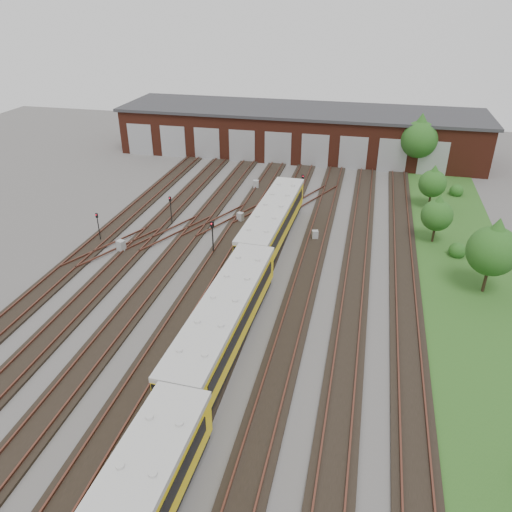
# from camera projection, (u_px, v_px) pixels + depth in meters

# --- Properties ---
(ground) EXTENTS (120.00, 120.00, 0.00)m
(ground) POSITION_uv_depth(u_px,v_px,m) (220.00, 299.00, 38.55)
(ground) COLOR #454340
(ground) RESTS_ON ground
(track_network) EXTENTS (30.40, 70.00, 0.33)m
(track_network) POSITION_uv_depth(u_px,v_px,m) (220.00, 294.00, 39.03)
(track_network) COLOR black
(track_network) RESTS_ON ground
(maintenance_shed) EXTENTS (51.00, 12.50, 6.35)m
(maintenance_shed) POSITION_uv_depth(u_px,v_px,m) (300.00, 131.00, 71.33)
(maintenance_shed) COLOR #542115
(maintenance_shed) RESTS_ON ground
(grass_verge) EXTENTS (8.00, 55.00, 0.05)m
(grass_verge) POSITION_uv_depth(u_px,v_px,m) (462.00, 265.00, 43.33)
(grass_verge) COLOR #24511B
(grass_verge) RESTS_ON ground
(metro_train) EXTENTS (3.43, 48.01, 3.29)m
(metro_train) POSITION_uv_depth(u_px,v_px,m) (225.00, 320.00, 32.69)
(metro_train) COLOR black
(metro_train) RESTS_ON ground
(signal_mast_0) EXTENTS (0.23, 0.22, 2.85)m
(signal_mast_0) POSITION_uv_depth(u_px,v_px,m) (98.00, 224.00, 46.57)
(signal_mast_0) COLOR black
(signal_mast_0) RESTS_ON ground
(signal_mast_1) EXTENTS (0.23, 0.22, 2.96)m
(signal_mast_1) POSITION_uv_depth(u_px,v_px,m) (171.00, 207.00, 49.97)
(signal_mast_1) COLOR black
(signal_mast_1) RESTS_ON ground
(signal_mast_2) EXTENTS (0.32, 0.31, 3.22)m
(signal_mast_2) POSITION_uv_depth(u_px,v_px,m) (213.00, 233.00, 44.11)
(signal_mast_2) COLOR black
(signal_mast_2) RESTS_ON ground
(signal_mast_3) EXTENTS (0.29, 0.27, 3.17)m
(signal_mast_3) POSITION_uv_depth(u_px,v_px,m) (302.00, 185.00, 55.20)
(signal_mast_3) COLOR black
(signal_mast_3) RESTS_ON ground
(relay_cabinet_0) EXTENTS (0.84, 0.77, 1.14)m
(relay_cabinet_0) POSITION_uv_depth(u_px,v_px,m) (121.00, 246.00, 45.20)
(relay_cabinet_0) COLOR #999C9E
(relay_cabinet_0) RESTS_ON ground
(relay_cabinet_1) EXTENTS (0.73, 0.65, 1.06)m
(relay_cabinet_1) POSITION_uv_depth(u_px,v_px,m) (256.00, 185.00, 59.56)
(relay_cabinet_1) COLOR #999C9E
(relay_cabinet_1) RESTS_ON ground
(relay_cabinet_2) EXTENTS (0.74, 0.68, 1.01)m
(relay_cabinet_2) POSITION_uv_depth(u_px,v_px,m) (240.00, 217.00, 51.09)
(relay_cabinet_2) COLOR #999C9E
(relay_cabinet_2) RESTS_ON ground
(relay_cabinet_3) EXTENTS (0.71, 0.64, 1.02)m
(relay_cabinet_3) POSITION_uv_depth(u_px,v_px,m) (248.00, 236.00, 47.22)
(relay_cabinet_3) COLOR #999C9E
(relay_cabinet_3) RESTS_ON ground
(relay_cabinet_4) EXTENTS (0.68, 0.61, 0.94)m
(relay_cabinet_4) POSITION_uv_depth(u_px,v_px,m) (315.00, 235.00, 47.46)
(relay_cabinet_4) COLOR #999C9E
(relay_cabinet_4) RESTS_ON ground
(tree_0) EXTENTS (4.65, 4.65, 7.71)m
(tree_0) POSITION_uv_depth(u_px,v_px,m) (420.00, 135.00, 62.63)
(tree_0) COLOR #2E2214
(tree_0) RESTS_ON ground
(tree_1) EXTENTS (2.92, 2.92, 4.84)m
(tree_1) POSITION_uv_depth(u_px,v_px,m) (433.00, 180.00, 53.22)
(tree_1) COLOR #2E2214
(tree_1) RESTS_ON ground
(tree_2) EXTENTS (3.85, 3.85, 6.38)m
(tree_2) POSITION_uv_depth(u_px,v_px,m) (494.00, 246.00, 37.56)
(tree_2) COLOR #2E2214
(tree_2) RESTS_ON ground
(tree_3) EXTENTS (2.89, 2.89, 4.80)m
(tree_3) POSITION_uv_depth(u_px,v_px,m) (438.00, 212.00, 45.81)
(tree_3) COLOR #2E2214
(tree_3) RESTS_ON ground
(bush_0) EXTENTS (1.50, 1.50, 1.50)m
(bush_0) POSITION_uv_depth(u_px,v_px,m) (458.00, 249.00, 44.41)
(bush_0) COLOR #214C15
(bush_0) RESTS_ON ground
(bush_1) EXTENTS (1.30, 1.30, 1.30)m
(bush_1) POSITION_uv_depth(u_px,v_px,m) (440.00, 213.00, 51.73)
(bush_1) COLOR #214C15
(bush_1) RESTS_ON ground
(bush_2) EXTENTS (1.55, 1.55, 1.55)m
(bush_2) POSITION_uv_depth(u_px,v_px,m) (457.00, 189.00, 57.54)
(bush_2) COLOR #214C15
(bush_2) RESTS_ON ground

